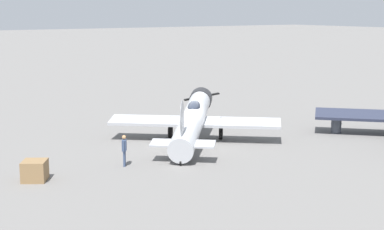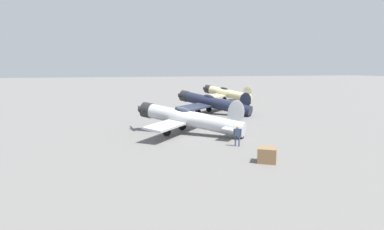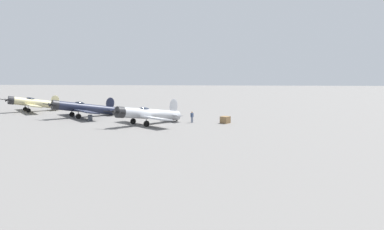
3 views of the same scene
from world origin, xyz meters
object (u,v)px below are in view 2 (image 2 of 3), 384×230
(airplane_mid_apron, at_px, (212,103))
(fuel_drum, at_px, (188,115))
(ground_crew_mechanic, at_px, (237,134))
(airplane_foreground, at_px, (187,119))
(airplane_far_line, at_px, (226,93))
(equipment_crate, at_px, (267,155))

(airplane_mid_apron, height_order, fuel_drum, airplane_mid_apron)
(ground_crew_mechanic, bearing_deg, airplane_foreground, 53.93)
(airplane_mid_apron, height_order, ground_crew_mechanic, airplane_mid_apron)
(ground_crew_mechanic, height_order, fuel_drum, ground_crew_mechanic)
(ground_crew_mechanic, bearing_deg, airplane_far_line, 10.92)
(airplane_far_line, distance_m, ground_crew_mechanic, 33.57)
(airplane_mid_apron, distance_m, equipment_crate, 23.38)
(airplane_far_line, height_order, fuel_drum, airplane_far_line)
(fuel_drum, bearing_deg, airplane_far_line, 54.43)
(airplane_foreground, distance_m, equipment_crate, 10.90)
(ground_crew_mechanic, bearing_deg, airplane_mid_apron, 17.79)
(airplane_mid_apron, bearing_deg, ground_crew_mechanic, 122.81)
(airplane_foreground, xyz_separation_m, fuel_drum, (2.81, 9.36, -1.00))
(ground_crew_mechanic, distance_m, fuel_drum, 15.26)
(ground_crew_mechanic, relative_size, fuel_drum, 1.81)
(airplane_foreground, xyz_separation_m, airplane_far_line, (14.34, 25.48, 0.18))
(airplane_mid_apron, xyz_separation_m, ground_crew_mechanic, (-4.53, -18.21, -0.50))
(airplane_foreground, height_order, airplane_far_line, airplane_foreground)
(airplane_mid_apron, distance_m, ground_crew_mechanic, 18.77)
(airplane_far_line, height_order, ground_crew_mechanic, airplane_far_line)
(airplane_foreground, bearing_deg, fuel_drum, -65.56)
(airplane_foreground, distance_m, airplane_far_line, 29.23)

